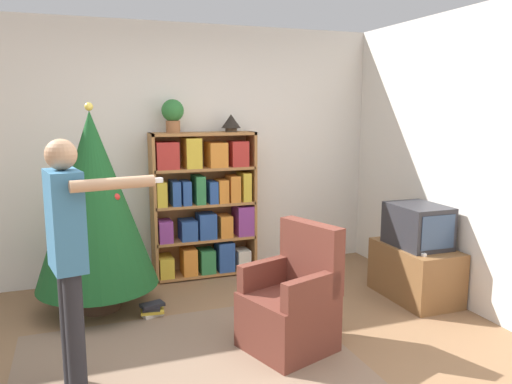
% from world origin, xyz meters
% --- Properties ---
extents(ground_plane, '(14.00, 14.00, 0.00)m').
position_xyz_m(ground_plane, '(0.00, 0.00, 0.00)').
color(ground_plane, '#846042').
extents(wall_back, '(8.00, 0.10, 2.60)m').
position_xyz_m(wall_back, '(0.00, 2.26, 1.30)').
color(wall_back, silver).
rests_on(wall_back, ground_plane).
extents(area_rug, '(2.30, 1.82, 0.01)m').
position_xyz_m(area_rug, '(-0.37, 0.21, 0.00)').
color(area_rug, '#7F6651').
rests_on(area_rug, ground_plane).
extents(bookshelf, '(1.07, 0.29, 1.51)m').
position_xyz_m(bookshelf, '(0.21, 2.04, 0.76)').
color(bookshelf, '#A8703D').
rests_on(bookshelf, ground_plane).
extents(tv_stand, '(0.49, 0.82, 0.50)m').
position_xyz_m(tv_stand, '(1.88, 0.75, 0.25)').
color(tv_stand, brown).
rests_on(tv_stand, ground_plane).
extents(television, '(0.42, 0.55, 0.38)m').
position_xyz_m(television, '(1.88, 0.75, 0.69)').
color(television, '#28282D').
rests_on(television, tv_stand).
extents(game_remote, '(0.04, 0.12, 0.02)m').
position_xyz_m(game_remote, '(1.74, 0.51, 0.51)').
color(game_remote, white).
rests_on(game_remote, tv_stand).
extents(christmas_tree, '(1.04, 1.04, 1.80)m').
position_xyz_m(christmas_tree, '(-0.90, 1.49, 0.97)').
color(christmas_tree, '#4C3323').
rests_on(christmas_tree, ground_plane).
extents(armchair, '(0.72, 0.71, 0.92)m').
position_xyz_m(armchair, '(0.41, 0.25, 0.32)').
color(armchair, brown).
rests_on(armchair, ground_plane).
extents(standing_person, '(0.69, 0.46, 1.58)m').
position_xyz_m(standing_person, '(-1.09, 0.18, 0.93)').
color(standing_person, '#232328').
rests_on(standing_person, ground_plane).
extents(potted_plant, '(0.22, 0.22, 0.33)m').
position_xyz_m(potted_plant, '(-0.09, 2.05, 1.70)').
color(potted_plant, '#935B38').
rests_on(potted_plant, bookshelf).
extents(table_lamp, '(0.20, 0.20, 0.18)m').
position_xyz_m(table_lamp, '(0.51, 2.05, 1.61)').
color(table_lamp, '#473828').
rests_on(table_lamp, bookshelf).
extents(book_pile_near_tree, '(0.22, 0.16, 0.12)m').
position_xyz_m(book_pile_near_tree, '(-0.48, 1.16, 0.06)').
color(book_pile_near_tree, beige).
rests_on(book_pile_near_tree, ground_plane).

